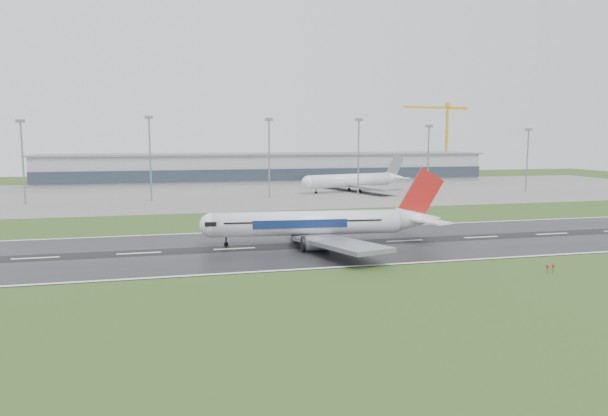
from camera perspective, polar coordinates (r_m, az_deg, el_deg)
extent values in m
plane|color=#294619|center=(130.87, 10.46, -3.41)|extent=(520.00, 520.00, 0.00)
cube|color=black|center=(130.86, 10.46, -3.39)|extent=(400.00, 45.00, 0.10)
cube|color=slate|center=(249.18, -1.29, 1.75)|extent=(400.00, 130.00, 0.08)
cube|color=gray|center=(307.37, -3.68, 4.17)|extent=(240.00, 36.00, 15.00)
cylinder|color=gray|center=(223.83, -27.24, 4.11)|extent=(0.64, 0.64, 29.58)
cylinder|color=gray|center=(217.67, -15.73, 4.81)|extent=(0.64, 0.64, 31.33)
cylinder|color=gray|center=(220.83, -3.65, 5.03)|extent=(0.64, 0.64, 30.88)
cylinder|color=gray|center=(230.38, 5.69, 5.13)|extent=(0.64, 0.64, 31.08)
cylinder|color=gray|center=(242.73, 12.80, 4.80)|extent=(0.64, 0.64, 28.64)
cylinder|color=gray|center=(268.01, 22.23, 4.52)|extent=(0.64, 0.64, 27.32)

